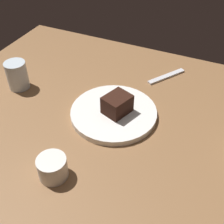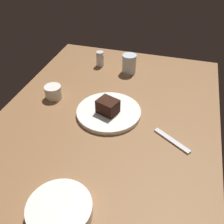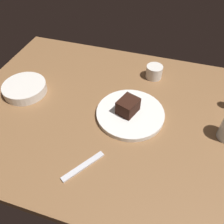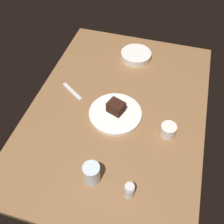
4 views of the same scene
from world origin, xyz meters
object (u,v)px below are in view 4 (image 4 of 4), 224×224
(side_bowl, at_px, (135,55))
(dessert_plate, at_px, (115,114))
(chocolate_cake_slice, at_px, (117,107))
(water_glass, at_px, (91,173))
(coffee_cup, at_px, (168,130))
(salt_shaker, at_px, (129,191))
(dessert_spoon, at_px, (72,91))

(side_bowl, bearing_deg, dessert_plate, 0.32)
(chocolate_cake_slice, distance_m, water_glass, 0.35)
(dessert_plate, height_order, chocolate_cake_slice, chocolate_cake_slice)
(chocolate_cake_slice, distance_m, coffee_cup, 0.26)
(salt_shaker, height_order, coffee_cup, salt_shaker)
(dessert_plate, relative_size, chocolate_cake_slice, 3.37)
(dessert_plate, relative_size, coffee_cup, 3.59)
(chocolate_cake_slice, xyz_separation_m, water_glass, (0.35, -0.01, 0.00))
(dessert_plate, bearing_deg, side_bowl, -179.68)
(chocolate_cake_slice, bearing_deg, dessert_plate, -22.87)
(salt_shaker, bearing_deg, coffee_cup, 162.78)
(side_bowl, height_order, dessert_spoon, side_bowl)
(side_bowl, height_order, coffee_cup, coffee_cup)
(coffee_cup, height_order, dessert_spoon, coffee_cup)
(water_glass, height_order, dessert_spoon, water_glass)
(dessert_plate, height_order, water_glass, water_glass)
(dessert_plate, height_order, dessert_spoon, dessert_plate)
(salt_shaker, bearing_deg, side_bowl, -168.85)
(dessert_spoon, bearing_deg, water_glass, -25.83)
(coffee_cup, bearing_deg, salt_shaker, -17.22)
(water_glass, distance_m, coffee_cup, 0.40)
(salt_shaker, relative_size, dessert_spoon, 0.50)
(chocolate_cake_slice, distance_m, dessert_spoon, 0.27)
(dessert_plate, xyz_separation_m, dessert_spoon, (-0.08, -0.25, -0.01))
(dessert_plate, xyz_separation_m, coffee_cup, (0.04, 0.26, 0.02))
(salt_shaker, distance_m, water_glass, 0.16)
(salt_shaker, distance_m, dessert_spoon, 0.61)
(salt_shaker, bearing_deg, dessert_spoon, -137.54)
(dessert_plate, bearing_deg, dessert_spoon, -108.41)
(water_glass, height_order, coffee_cup, water_glass)
(side_bowl, relative_size, dessert_spoon, 1.16)
(salt_shaker, xyz_separation_m, coffee_cup, (-0.32, 0.10, -0.01))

